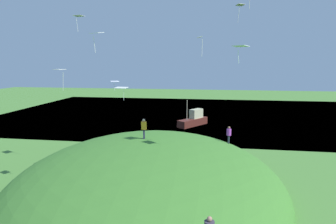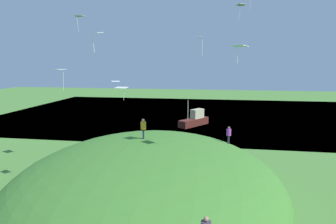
# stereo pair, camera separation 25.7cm
# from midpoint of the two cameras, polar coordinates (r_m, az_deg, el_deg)

# --- Properties ---
(ground_plane) EXTENTS (160.00, 160.00, 0.00)m
(ground_plane) POSITION_cam_midpoint_polar(r_m,az_deg,el_deg) (32.10, 5.97, -8.84)
(ground_plane) COLOR #497E34
(lake_water) EXTENTS (46.88, 80.00, 0.40)m
(lake_water) POSITION_cam_midpoint_polar(r_m,az_deg,el_deg) (58.93, 7.28, -0.53)
(lake_water) COLOR #306580
(lake_water) RESTS_ON ground_plane
(grass_hill) EXTENTS (25.34, 21.70, 7.87)m
(grass_hill) POSITION_cam_midpoint_polar(r_m,az_deg,el_deg) (24.50, -4.18, -14.86)
(grass_hill) COLOR #3C762B
(grass_hill) RESTS_ON ground_plane
(boat_on_lake) EXTENTS (5.77, 4.67, 4.33)m
(boat_on_lake) POSITION_cam_midpoint_polar(r_m,az_deg,el_deg) (47.75, 4.85, -1.53)
(boat_on_lake) COLOR #50211B
(boat_on_lake) RESTS_ON lake_water
(person_watching_kites) EXTENTS (0.50, 0.50, 1.68)m
(person_watching_kites) POSITION_cam_midpoint_polar(r_m,az_deg,el_deg) (24.17, -5.02, -2.80)
(person_watching_kites) COLOR #262544
(person_watching_kites) RESTS_ON grass_hill
(person_on_hilltop) EXTENTS (0.50, 0.50, 1.62)m
(person_on_hilltop) POSITION_cam_midpoint_polar(r_m,az_deg,el_deg) (27.60, 11.51, -4.01)
(person_on_hilltop) COLOR #2D3345
(person_on_hilltop) RESTS_ON grass_hill
(kite_0) EXTENTS (1.18, 1.34, 2.06)m
(kite_0) POSITION_cam_midpoint_polar(r_m,az_deg,el_deg) (30.11, -20.61, 7.59)
(kite_0) COLOR silver
(kite_1) EXTENTS (0.99, 1.24, 1.73)m
(kite_1) POSITION_cam_midpoint_polar(r_m,az_deg,el_deg) (34.78, -17.21, 17.35)
(kite_1) COLOR white
(kite_2) EXTENTS (1.13, 1.25, 1.23)m
(kite_2) POSITION_cam_midpoint_polar(r_m,az_deg,el_deg) (37.93, -10.51, 5.82)
(kite_2) COLOR white
(kite_5) EXTENTS (1.12, 1.18, 1.15)m
(kite_5) POSITION_cam_midpoint_polar(r_m,az_deg,el_deg) (19.77, 13.56, 12.27)
(kite_5) COLOR white
(kite_8) EXTENTS (1.13, 1.23, 2.17)m
(kite_8) POSITION_cam_midpoint_polar(r_m,az_deg,el_deg) (38.99, 13.67, 19.44)
(kite_8) COLOR silver
(kite_9) EXTENTS (0.93, 1.06, 1.40)m
(kite_9) POSITION_cam_midpoint_polar(r_m,az_deg,el_deg) (21.48, -14.12, 14.54)
(kite_9) COLOR white
(kite_11) EXTENTS (1.03, 1.32, 1.32)m
(kite_11) POSITION_cam_midpoint_polar(r_m,az_deg,el_deg) (28.87, -9.32, 4.64)
(kite_11) COLOR white
(kite_12) EXTENTS (0.80, 0.60, 2.02)m
(kite_12) POSITION_cam_midpoint_polar(r_m,az_deg,el_deg) (30.87, 6.02, 13.95)
(kite_12) COLOR white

